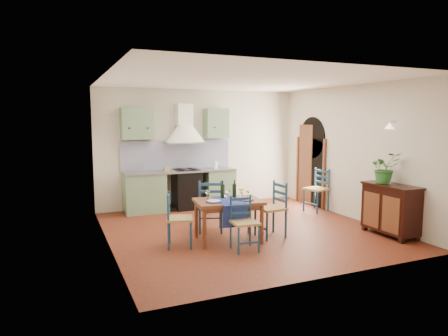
{
  "coord_description": "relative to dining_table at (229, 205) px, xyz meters",
  "views": [
    {
      "loc": [
        -3.26,
        -6.66,
        2.1
      ],
      "look_at": [
        -0.3,
        0.3,
        1.17
      ],
      "focal_mm": 32.0,
      "sensor_mm": 36.0,
      "label": 1
    }
  ],
  "objects": [
    {
      "name": "floor",
      "position": [
        0.56,
        0.5,
        -0.63
      ],
      "size": [
        5.0,
        5.0,
        0.0
      ],
      "primitive_type": "plane",
      "color": "#45210E",
      "rests_on": "ground"
    },
    {
      "name": "back_wall",
      "position": [
        0.09,
        2.79,
        0.42
      ],
      "size": [
        5.0,
        0.96,
        2.8
      ],
      "color": "beige",
      "rests_on": "ground"
    },
    {
      "name": "right_wall",
      "position": [
        3.05,
        0.78,
        0.7
      ],
      "size": [
        0.26,
        5.0,
        2.8
      ],
      "color": "beige",
      "rests_on": "ground"
    },
    {
      "name": "left_wall",
      "position": [
        -1.94,
        0.5,
        0.77
      ],
      "size": [
        0.04,
        5.0,
        2.8
      ],
      "primitive_type": "cube",
      "color": "beige",
      "rests_on": "ground"
    },
    {
      "name": "ceiling",
      "position": [
        0.56,
        0.5,
        2.17
      ],
      "size": [
        5.0,
        5.0,
        0.01
      ],
      "primitive_type": "cube",
      "color": "white",
      "rests_on": "back_wall"
    },
    {
      "name": "dining_table",
      "position": [
        0.0,
        0.0,
        0.0
      ],
      "size": [
        1.2,
        0.93,
        1.03
      ],
      "color": "brown",
      "rests_on": "ground"
    },
    {
      "name": "chair_near",
      "position": [
        0.03,
        -0.54,
        -0.19
      ],
      "size": [
        0.42,
        0.42,
        0.87
      ],
      "color": "navy",
      "rests_on": "ground"
    },
    {
      "name": "chair_far",
      "position": [
        -0.09,
        0.65,
        -0.12
      ],
      "size": [
        0.59,
        0.59,
        0.99
      ],
      "color": "navy",
      "rests_on": "ground"
    },
    {
      "name": "chair_left",
      "position": [
        -0.9,
        0.03,
        -0.17
      ],
      "size": [
        0.53,
        0.53,
        0.9
      ],
      "color": "navy",
      "rests_on": "ground"
    },
    {
      "name": "chair_right",
      "position": [
        0.82,
        -0.06,
        -0.13
      ],
      "size": [
        0.49,
        0.49,
        0.98
      ],
      "color": "navy",
      "rests_on": "ground"
    },
    {
      "name": "chair_spare",
      "position": [
        2.79,
        1.3,
        -0.13
      ],
      "size": [
        0.56,
        0.56,
        0.97
      ],
      "color": "navy",
      "rests_on": "ground"
    },
    {
      "name": "sideboard",
      "position": [
        2.82,
        -0.85,
        -0.13
      ],
      "size": [
        0.5,
        1.05,
        0.94
      ],
      "color": "black",
      "rests_on": "ground"
    },
    {
      "name": "potted_plant",
      "position": [
        2.79,
        -0.69,
        0.58
      ],
      "size": [
        0.6,
        0.55,
        0.57
      ],
      "primitive_type": "imported",
      "rotation": [
        0.0,
        0.0,
        -0.23
      ],
      "color": "#27692A",
      "rests_on": "sideboard"
    }
  ]
}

